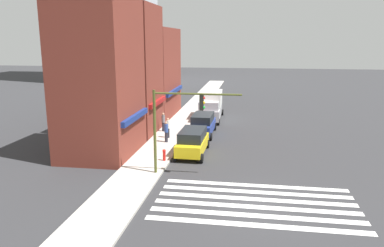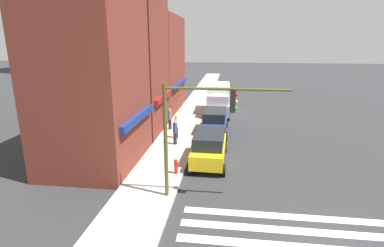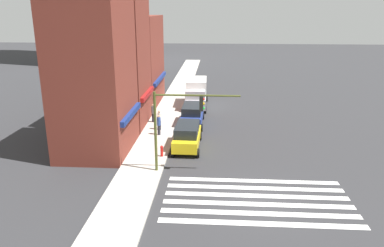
{
  "view_description": "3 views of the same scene",
  "coord_description": "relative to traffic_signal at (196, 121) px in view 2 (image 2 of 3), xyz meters",
  "views": [
    {
      "loc": [
        -19.03,
        0.5,
        8.59
      ],
      "look_at": [
        3.44,
        4.0,
        3.5
      ],
      "focal_mm": 35.0,
      "sensor_mm": 36.0,
      "label": 1
    },
    {
      "loc": [
        -9.35,
        3.54,
        7.34
      ],
      "look_at": [
        9.87,
        6.0,
        2.0
      ],
      "focal_mm": 28.0,
      "sensor_mm": 36.0,
      "label": 2
    },
    {
      "loc": [
        -19.59,
        2.48,
        10.63
      ],
      "look_at": [
        3.44,
        4.0,
        3.5
      ],
      "focal_mm": 35.0,
      "sensor_mm": 36.0,
      "label": 3
    }
  ],
  "objects": [
    {
      "name": "sidewalk_left",
      "position": [
        -3.44,
        2.49,
        -3.82
      ],
      "size": [
        120.0,
        3.0,
        0.15
      ],
      "color": "#B2ADA3",
      "rests_on": "ground_plane"
    },
    {
      "name": "storefront_row",
      "position": [
        11.25,
        6.49,
        1.7
      ],
      "size": [
        22.67,
        5.3,
        12.26
      ],
      "color": "maroon",
      "rests_on": "ground_plane"
    },
    {
      "name": "traffic_signal",
      "position": [
        0.0,
        0.0,
        0.0
      ],
      "size": [
        0.32,
        5.54,
        5.56
      ],
      "color": "#474C1E",
      "rests_on": "ground_plane"
    },
    {
      "name": "suv_yellow",
      "position": [
        4.75,
        -0.31,
        -2.86
      ],
      "size": [
        4.74,
        2.12,
        1.94
      ],
      "rotation": [
        0.0,
        0.0,
        -0.02
      ],
      "color": "yellow",
      "rests_on": "ground_plane"
    },
    {
      "name": "suv_blue",
      "position": [
        10.94,
        -0.31,
        -2.86
      ],
      "size": [
        4.73,
        2.12,
        1.94
      ],
      "rotation": [
        0.0,
        0.0,
        -0.02
      ],
      "color": "navy",
      "rests_on": "ground_plane"
    },
    {
      "name": "box_truck_silver",
      "position": [
        17.86,
        -0.31,
        -2.31
      ],
      "size": [
        6.25,
        2.42,
        3.04
      ],
      "rotation": [
        0.0,
        0.0,
        0.03
      ],
      "color": "#B7B7BC",
      "rests_on": "ground_plane"
    },
    {
      "name": "pedestrian_white_shirt",
      "position": [
        8.82,
        2.51,
        -2.82
      ],
      "size": [
        0.32,
        0.32,
        1.77
      ],
      "rotation": [
        0.0,
        0.0,
        5.4
      ],
      "color": "#23232D",
      "rests_on": "sidewalk_left"
    },
    {
      "name": "pedestrian_blue_shirt",
      "position": [
        7.37,
        2.34,
        -2.82
      ],
      "size": [
        0.32,
        0.32,
        1.77
      ],
      "rotation": [
        0.0,
        0.0,
        3.18
      ],
      "color": "#23232D",
      "rests_on": "sidewalk_left"
    },
    {
      "name": "pedestrian_grey_coat",
      "position": [
        11.1,
        3.47,
        -2.82
      ],
      "size": [
        0.32,
        0.32,
        1.77
      ],
      "rotation": [
        0.0,
        0.0,
        1.1
      ],
      "color": "#23232D",
      "rests_on": "sidewalk_left"
    },
    {
      "name": "fire_hydrant",
      "position": [
        2.48,
        1.39,
        -3.28
      ],
      "size": [
        0.24,
        0.24,
        0.84
      ],
      "color": "red",
      "rests_on": "sidewalk_left"
    }
  ]
}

